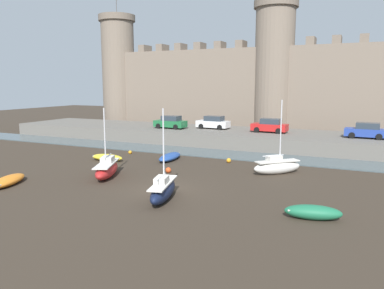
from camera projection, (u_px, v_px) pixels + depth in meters
The scene contains 18 objects.
ground_plane at pixel (164, 191), 25.37m from camera, with size 160.00×160.00×0.00m, color #382D23.
water_channel at pixel (231, 155), 38.18m from camera, with size 80.00×4.50×0.10m, color #47565B.
quay_road at pixel (251, 138), 44.57m from camera, with size 65.44×10.00×1.61m, color #666059.
castle at pixel (274, 80), 53.34m from camera, with size 59.55×6.11×21.60m.
rowboat_near_channel_right at pixel (313, 212), 20.02m from camera, with size 3.15×1.58×0.79m.
sailboat_midflat_left at pixel (277, 166), 30.18m from camera, with size 3.77×3.71×5.96m.
rowboat_near_channel_left at pixel (170, 157), 35.71m from camera, with size 1.70×4.09×0.64m.
sailboat_foreground_right at pixel (163, 190), 23.29m from camera, with size 2.12×4.58×5.74m.
rowboat_foreground_centre at pixel (8, 180), 26.95m from camera, with size 2.60×3.98×0.62m.
sailboat_foreground_left at pixel (107, 169), 29.19m from camera, with size 3.10×4.87×5.41m.
rowboat_midflat_centre at pixel (107, 157), 35.43m from camera, with size 3.31×1.36×0.63m.
mooring_buoy_off_centre at pixel (168, 170), 30.61m from camera, with size 0.45×0.45×0.45m, color #E04C1E.
mooring_buoy_near_channel at pixel (130, 152), 38.91m from camera, with size 0.36×0.36×0.36m, color orange.
mooring_buoy_near_shore at pixel (229, 160), 34.55m from camera, with size 0.42×0.42×0.42m, color orange.
car_quay_centre_west at pixel (270, 126), 43.57m from camera, with size 4.18×2.03×1.62m.
car_quay_west at pixel (171, 122), 47.55m from camera, with size 4.18×2.03×1.62m.
car_quay_centre_east at pixel (366, 131), 38.86m from camera, with size 4.18×2.03×1.62m.
car_quay_east at pixel (213, 123), 47.19m from camera, with size 4.18×2.03×1.62m.
Camera 1 is at (11.99, -21.50, 7.18)m, focal length 35.00 mm.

